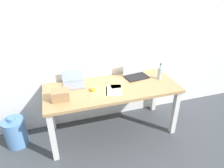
# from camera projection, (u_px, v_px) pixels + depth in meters

# --- Properties ---
(ground_plane) EXTENTS (8.00, 8.00, 0.00)m
(ground_plane) POSITION_uv_depth(u_px,v_px,m) (112.00, 130.00, 3.12)
(ground_plane) COLOR #42474C
(back_wall) EXTENTS (5.20, 0.08, 2.60)m
(back_wall) POSITION_uv_depth(u_px,v_px,m) (103.00, 40.00, 2.86)
(back_wall) COLOR white
(back_wall) RESTS_ON ground
(desk) EXTENTS (1.83, 0.74, 0.76)m
(desk) POSITION_uv_depth(u_px,v_px,m) (112.00, 93.00, 2.81)
(desk) COLOR tan
(desk) RESTS_ON ground
(laptop_left) EXTENTS (0.31, 0.26, 0.21)m
(laptop_left) POSITION_uv_depth(u_px,v_px,m) (73.00, 82.00, 2.80)
(laptop_left) COLOR gray
(laptop_left) RESTS_ON desk
(laptop_right) EXTENTS (0.36, 0.27, 0.24)m
(laptop_right) POSITION_uv_depth(u_px,v_px,m) (135.00, 73.00, 3.03)
(laptop_right) COLOR black
(laptop_right) RESTS_ON desk
(beer_bottle) EXTENTS (0.06, 0.06, 0.24)m
(beer_bottle) POSITION_uv_depth(u_px,v_px,m) (160.00, 73.00, 2.94)
(beer_bottle) COLOR #99B7C1
(beer_bottle) RESTS_ON desk
(computer_mouse) EXTENTS (0.10, 0.12, 0.03)m
(computer_mouse) POSITION_uv_depth(u_px,v_px,m) (92.00, 90.00, 2.67)
(computer_mouse) COLOR gold
(computer_mouse) RESTS_ON desk
(cardboard_box) EXTENTS (0.22, 0.18, 0.13)m
(cardboard_box) POSITION_uv_depth(u_px,v_px,m) (61.00, 95.00, 2.46)
(cardboard_box) COLOR tan
(cardboard_box) RESTS_ON desk
(paper_yellow_folder) EXTENTS (0.28, 0.34, 0.00)m
(paper_yellow_folder) POSITION_uv_depth(u_px,v_px,m) (99.00, 92.00, 2.64)
(paper_yellow_folder) COLOR #F4E06B
(paper_yellow_folder) RESTS_ON desk
(paper_sheet_center) EXTENTS (0.28, 0.34, 0.00)m
(paper_sheet_center) POSITION_uv_depth(u_px,v_px,m) (114.00, 90.00, 2.69)
(paper_sheet_center) COLOR white
(paper_sheet_center) RESTS_ON desk
(paper_sheet_near_back) EXTENTS (0.23, 0.31, 0.00)m
(paper_sheet_near_back) POSITION_uv_depth(u_px,v_px,m) (117.00, 83.00, 2.86)
(paper_sheet_near_back) COLOR #F4E06B
(paper_sheet_near_back) RESTS_ON desk
(water_cooler_jug) EXTENTS (0.30, 0.30, 0.46)m
(water_cooler_jug) POSITION_uv_depth(u_px,v_px,m) (16.00, 132.00, 2.77)
(water_cooler_jug) COLOR #598CC6
(water_cooler_jug) RESTS_ON ground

